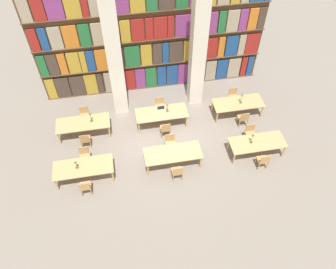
{
  "coord_description": "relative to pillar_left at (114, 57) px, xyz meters",
  "views": [
    {
      "loc": [
        -1.64,
        -9.13,
        11.17
      ],
      "look_at": [
        0.0,
        -0.12,
        0.66
      ],
      "focal_mm": 35.0,
      "sensor_mm": 36.0,
      "label": 1
    }
  ],
  "objects": [
    {
      "name": "chair_5",
      "position": [
        5.39,
        -3.04,
        -2.53
      ],
      "size": [
        0.42,
        0.4,
        0.87
      ],
      "rotation": [
        0.0,
        0.0,
        3.14
      ],
      "color": "tan",
      "rests_on": "ground_plane"
    },
    {
      "name": "ground_plane",
      "position": [
        1.8,
        -2.54,
        -3.0
      ],
      "size": [
        40.0,
        40.0,
        0.0
      ],
      "primitive_type": "plane",
      "color": "gray"
    },
    {
      "name": "reading_table_5",
      "position": [
        5.34,
        -1.38,
        -2.33
      ],
      "size": [
        2.33,
        0.95,
        0.73
      ],
      "color": "tan",
      "rests_on": "ground_plane"
    },
    {
      "name": "chair_10",
      "position": [
        5.38,
        -2.14,
        -2.53
      ],
      "size": [
        0.42,
        0.4,
        0.87
      ],
      "color": "tan",
      "rests_on": "ground_plane"
    },
    {
      "name": "chair_9",
      "position": [
        1.79,
        -0.62,
        -2.53
      ],
      "size": [
        0.42,
        0.4,
        0.87
      ],
      "rotation": [
        0.0,
        0.0,
        3.14
      ],
      "color": "tan",
      "rests_on": "ground_plane"
    },
    {
      "name": "chair_3",
      "position": [
        1.85,
        -2.97,
        -2.53
      ],
      "size": [
        0.42,
        0.4,
        0.87
      ],
      "rotation": [
        0.0,
        0.0,
        3.14
      ],
      "color": "tan",
      "rests_on": "ground_plane"
    },
    {
      "name": "reading_table_2",
      "position": [
        5.38,
        -3.8,
        -2.33
      ],
      "size": [
        2.33,
        0.95,
        0.73
      ],
      "color": "tan",
      "rests_on": "ground_plane"
    },
    {
      "name": "chair_4",
      "position": [
        5.39,
        -4.56,
        -2.53
      ],
      "size": [
        0.42,
        0.4,
        0.87
      ],
      "color": "tan",
      "rests_on": "ground_plane"
    },
    {
      "name": "pillar_left",
      "position": [
        0.0,
        0.0,
        0.0
      ],
      "size": [
        0.64,
        0.64,
        6.0
      ],
      "color": "silver",
      "rests_on": "ground_plane"
    },
    {
      "name": "pillar_center",
      "position": [
        3.61,
        0.0,
        0.0
      ],
      "size": [
        0.64,
        0.64,
        6.0
      ],
      "color": "silver",
      "rests_on": "ground_plane"
    },
    {
      "name": "chair_0",
      "position": [
        -1.74,
        -4.53,
        -2.53
      ],
      "size": [
        0.42,
        0.4,
        0.87
      ],
      "color": "tan",
      "rests_on": "ground_plane"
    },
    {
      "name": "laptop",
      "position": [
        1.75,
        -1.1,
        -2.23
      ],
      "size": [
        0.32,
        0.22,
        0.21
      ],
      "rotation": [
        0.0,
        0.0,
        3.14
      ],
      "color": "silver",
      "rests_on": "reading_table_4"
    },
    {
      "name": "reading_table_0",
      "position": [
        -1.77,
        -3.77,
        -2.33
      ],
      "size": [
        2.33,
        0.95,
        0.73
      ],
      "color": "tan",
      "rests_on": "ground_plane"
    },
    {
      "name": "chair_8",
      "position": [
        1.79,
        -2.14,
        -2.53
      ],
      "size": [
        0.42,
        0.4,
        0.87
      ],
      "color": "tan",
      "rests_on": "ground_plane"
    },
    {
      "name": "desk_lamp_3",
      "position": [
        2.02,
        -1.35,
        -1.98
      ],
      "size": [
        0.14,
        0.14,
        0.43
      ],
      "color": "brown",
      "rests_on": "reading_table_4"
    },
    {
      "name": "chair_11",
      "position": [
        5.38,
        -0.62,
        -2.53
      ],
      "size": [
        0.42,
        0.4,
        0.87
      ],
      "rotation": [
        0.0,
        0.0,
        3.14
      ],
      "color": "tan",
      "rests_on": "ground_plane"
    },
    {
      "name": "desk_lamp_4",
      "position": [
        5.45,
        -1.39,
        -1.93
      ],
      "size": [
        0.14,
        0.14,
        0.5
      ],
      "color": "brown",
      "rests_on": "reading_table_5"
    },
    {
      "name": "chair_1",
      "position": [
        -1.74,
        -3.01,
        -2.53
      ],
      "size": [
        0.42,
        0.4,
        0.87
      ],
      "rotation": [
        0.0,
        0.0,
        3.14
      ],
      "color": "tan",
      "rests_on": "ground_plane"
    },
    {
      "name": "desk_lamp_1",
      "position": [
        5.11,
        -3.76,
        -1.93
      ],
      "size": [
        0.14,
        0.14,
        0.5
      ],
      "color": "brown",
      "rests_on": "reading_table_2"
    },
    {
      "name": "reading_table_3",
      "position": [
        -1.75,
        -1.38,
        -2.33
      ],
      "size": [
        2.33,
        0.95,
        0.73
      ],
      "color": "tan",
      "rests_on": "ground_plane"
    },
    {
      "name": "chair_2",
      "position": [
        1.85,
        -4.48,
        -2.53
      ],
      "size": [
        0.42,
        0.4,
        0.87
      ],
      "color": "tan",
      "rests_on": "ground_plane"
    },
    {
      "name": "chair_6",
      "position": [
        -1.71,
        -2.14,
        -2.53
      ],
      "size": [
        0.42,
        0.4,
        0.87
      ],
      "color": "tan",
      "rests_on": "ground_plane"
    },
    {
      "name": "bookshelf_bank",
      "position": [
        1.79,
        1.38,
        -0.39
      ],
      "size": [
        10.75,
        0.35,
        5.5
      ],
      "color": "brown",
      "rests_on": "ground_plane"
    },
    {
      "name": "chair_7",
      "position": [
        -1.71,
        -0.63,
        -2.53
      ],
      "size": [
        0.42,
        0.4,
        0.87
      ],
      "rotation": [
        0.0,
        0.0,
        3.14
      ],
      "color": "tan",
      "rests_on": "ground_plane"
    },
    {
      "name": "desk_lamp_0",
      "position": [
        -1.99,
        -3.77,
        -2.01
      ],
      "size": [
        0.14,
        0.14,
        0.39
      ],
      "color": "brown",
      "rests_on": "reading_table_0"
    },
    {
      "name": "desk_lamp_2",
      "position": [
        -1.37,
        -1.35,
        -1.94
      ],
      "size": [
        0.14,
        0.14,
        0.49
      ],
      "color": "brown",
      "rests_on": "reading_table_3"
    },
    {
      "name": "reading_table_4",
      "position": [
        1.74,
        -1.38,
        -2.33
      ],
      "size": [
        2.33,
        0.95,
        0.73
      ],
      "color": "tan",
      "rests_on": "ground_plane"
    },
    {
      "name": "reading_table_1",
      "position": [
        1.81,
        -3.72,
        -2.33
      ],
      "size": [
        2.33,
        0.95,
        0.73
      ],
      "color": "tan",
      "rests_on": "ground_plane"
    }
  ]
}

